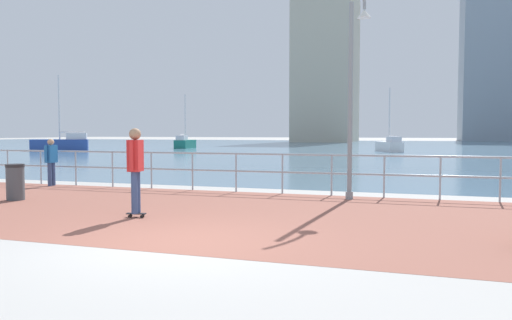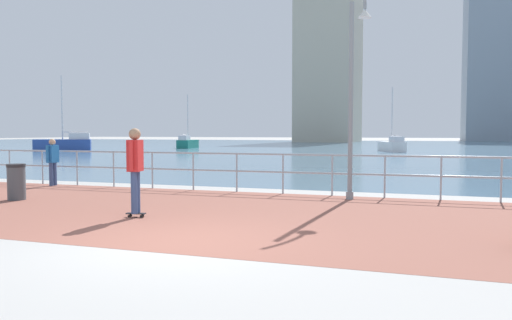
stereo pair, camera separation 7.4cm
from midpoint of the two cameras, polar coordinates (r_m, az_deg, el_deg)
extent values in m
plane|color=#ADAAA5|center=(46.99, 13.87, 1.06)|extent=(220.00, 220.00, 0.00)
cube|color=#935647|center=(10.50, -1.70, -6.27)|extent=(28.00, 7.14, 0.01)
cube|color=slate|center=(58.44, 14.72, 1.47)|extent=(180.00, 88.00, 0.00)
cylinder|color=#9EADB7|center=(18.87, -26.80, -0.67)|extent=(0.05, 0.05, 1.12)
cylinder|color=#9EADB7|center=(17.91, -23.63, -0.79)|extent=(0.05, 0.05, 1.12)
cylinder|color=#9EADB7|center=(17.01, -20.11, -0.92)|extent=(0.05, 0.05, 1.12)
cylinder|color=#9EADB7|center=(16.18, -16.21, -1.05)|extent=(0.05, 0.05, 1.12)
cylinder|color=#9EADB7|center=(15.43, -11.92, -1.20)|extent=(0.05, 0.05, 1.12)
cylinder|color=#9EADB7|center=(14.78, -7.22, -1.35)|extent=(0.05, 0.05, 1.12)
cylinder|color=#9EADB7|center=(14.24, -2.12, -1.50)|extent=(0.05, 0.05, 1.12)
cylinder|color=#9EADB7|center=(13.82, 3.33, -1.65)|extent=(0.05, 0.05, 1.12)
cylinder|color=#9EADB7|center=(13.53, 9.08, -1.79)|extent=(0.05, 0.05, 1.12)
cylinder|color=#9EADB7|center=(13.38, 15.01, -1.92)|extent=(0.05, 0.05, 1.12)
cylinder|color=#9EADB7|center=(13.38, 21.01, -2.02)|extent=(0.05, 0.05, 1.12)
cylinder|color=#9EADB7|center=(13.52, 26.95, -2.11)|extent=(0.05, 0.05, 1.12)
cylinder|color=#9EADB7|center=(13.78, 3.34, 0.67)|extent=(25.20, 0.06, 0.06)
cylinder|color=#9EADB7|center=(13.81, 3.33, -1.42)|extent=(25.20, 0.06, 0.06)
cylinder|color=gray|center=(12.91, 11.08, -4.10)|extent=(0.19, 0.19, 0.20)
cylinder|color=gray|center=(12.83, 11.20, 6.72)|extent=(0.12, 0.12, 5.06)
cylinder|color=gray|center=(13.66, 12.77, 17.86)|extent=(0.14, 0.15, 0.19)
cylinder|color=gray|center=(13.64, 12.82, 17.21)|extent=(0.12, 0.12, 0.17)
cone|color=silver|center=(13.59, 12.80, 16.40)|extent=(0.36, 0.36, 0.22)
cylinder|color=black|center=(10.33, -14.44, -6.38)|extent=(0.06, 0.04, 0.06)
cylinder|color=black|center=(10.40, -14.29, -6.32)|extent=(0.06, 0.04, 0.06)
cylinder|color=black|center=(10.24, -13.09, -6.45)|extent=(0.06, 0.04, 0.06)
cylinder|color=black|center=(10.31, -12.95, -6.38)|extent=(0.06, 0.04, 0.06)
cube|color=black|center=(10.31, -13.70, -6.11)|extent=(0.41, 0.19, 0.02)
cylinder|color=#384C7A|center=(10.18, -13.89, -3.74)|extent=(0.15, 0.15, 0.86)
cylinder|color=#384C7A|center=(10.33, -13.58, -3.63)|extent=(0.15, 0.15, 0.86)
cube|color=red|center=(10.19, -13.79, 0.51)|extent=(0.30, 0.38, 0.64)
cylinder|color=red|center=(9.97, -14.25, 0.53)|extent=(0.11, 0.11, 0.61)
cylinder|color=red|center=(10.40, -13.35, 0.66)|extent=(0.11, 0.11, 0.61)
sphere|color=#A37A5B|center=(10.18, -13.82, 2.97)|extent=(0.24, 0.24, 0.24)
cylinder|color=#384C7A|center=(17.24, -22.41, -1.51)|extent=(0.13, 0.13, 0.76)
cylinder|color=#384C7A|center=(17.12, -22.76, -1.55)|extent=(0.13, 0.13, 0.76)
cube|color=#236BB2|center=(17.14, -22.63, 0.67)|extent=(0.24, 0.34, 0.56)
cylinder|color=#236BB2|center=(17.31, -22.13, 0.75)|extent=(0.09, 0.09, 0.54)
cylinder|color=#236BB2|center=(16.97, -23.15, 0.68)|extent=(0.09, 0.09, 0.54)
sphere|color=tan|center=(17.13, -22.66, 1.96)|extent=(0.21, 0.21, 0.21)
cylinder|color=#474C51|center=(13.95, -26.13, -2.49)|extent=(0.44, 0.44, 0.85)
cylinder|color=#262628|center=(13.92, -26.18, -0.58)|extent=(0.46, 0.46, 0.08)
cube|color=white|center=(45.57, 15.64, 1.52)|extent=(2.71, 4.28, 0.88)
cube|color=silver|center=(44.40, 16.18, 2.35)|extent=(1.38, 1.70, 0.49)
cylinder|color=silver|center=(45.58, 15.70, 5.14)|extent=(0.10, 0.10, 4.88)
cylinder|color=silver|center=(44.70, 16.05, 2.80)|extent=(0.76, 1.74, 0.08)
cube|color=#284799|center=(48.83, -21.67, 1.63)|extent=(5.00, 4.03, 1.07)
cube|color=silver|center=(48.67, -19.94, 2.64)|extent=(2.09, 1.89, 0.59)
cylinder|color=silver|center=(48.87, -21.75, 5.73)|extent=(0.12, 0.12, 5.92)
cylinder|color=silver|center=(48.70, -20.42, 3.12)|extent=(1.92, 1.32, 0.09)
cube|color=#197266|center=(53.92, -7.95, 1.87)|extent=(1.92, 4.31, 0.89)
cube|color=silver|center=(52.71, -8.35, 2.59)|extent=(1.12, 1.62, 0.50)
cylinder|color=silver|center=(53.93, -7.97, 4.98)|extent=(0.10, 0.10, 4.96)
cylinder|color=silver|center=(53.03, -8.25, 2.97)|extent=(0.37, 1.86, 0.08)
cube|color=#B2AD99|center=(91.20, 8.65, 10.59)|extent=(10.25, 15.40, 26.81)
cube|color=#8493A3|center=(109.86, 27.31, 9.88)|extent=(15.35, 12.45, 30.13)
camera|label=1|loc=(0.04, -89.81, 0.01)|focal=34.13mm
camera|label=2|loc=(0.04, 90.19, -0.01)|focal=34.13mm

